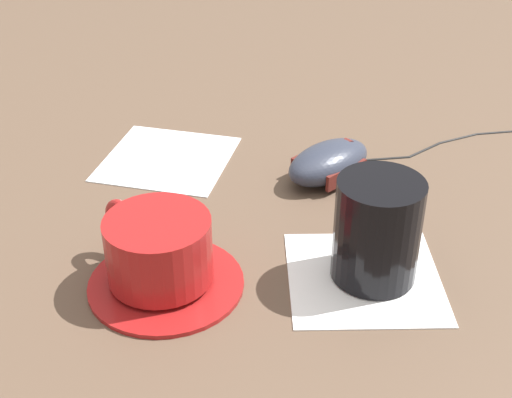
% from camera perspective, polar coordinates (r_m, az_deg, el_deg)
% --- Properties ---
extents(ground_plane, '(3.00, 3.00, 0.00)m').
position_cam_1_polar(ground_plane, '(0.68, 1.77, -1.88)').
color(ground_plane, brown).
extents(saucer, '(0.13, 0.13, 0.01)m').
position_cam_1_polar(saucer, '(0.61, -7.21, -6.59)').
color(saucer, maroon).
rests_on(saucer, ground).
extents(coffee_cup, '(0.11, 0.09, 0.06)m').
position_cam_1_polar(coffee_cup, '(0.59, -7.90, -3.89)').
color(coffee_cup, maroon).
rests_on(coffee_cup, saucer).
extents(computer_mouse, '(0.10, 0.12, 0.04)m').
position_cam_1_polar(computer_mouse, '(0.75, 5.84, 2.96)').
color(computer_mouse, '#2D3342').
rests_on(computer_mouse, ground).
extents(mouse_cable, '(0.04, 0.26, 0.00)m').
position_cam_1_polar(mouse_cable, '(0.86, 16.24, 4.50)').
color(mouse_cable, black).
rests_on(mouse_cable, ground).
extents(napkin_under_glass, '(0.15, 0.15, 0.00)m').
position_cam_1_polar(napkin_under_glass, '(0.62, 8.63, -6.18)').
color(napkin_under_glass, white).
rests_on(napkin_under_glass, ground).
extents(drinking_glass, '(0.07, 0.07, 0.09)m').
position_cam_1_polar(drinking_glass, '(0.60, 9.66, -2.45)').
color(drinking_glass, black).
rests_on(drinking_glass, napkin_under_glass).
extents(napkin_spare, '(0.18, 0.18, 0.00)m').
position_cam_1_polar(napkin_spare, '(0.79, -7.10, 3.24)').
color(napkin_spare, white).
rests_on(napkin_spare, ground).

